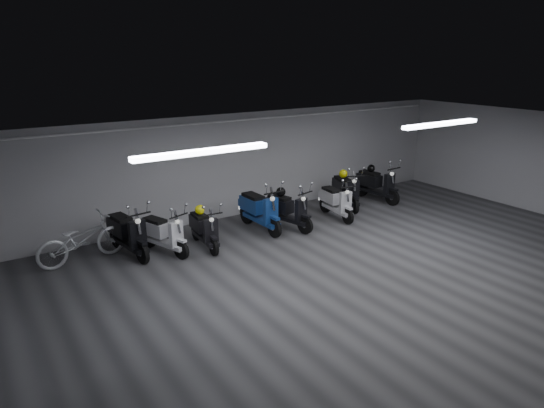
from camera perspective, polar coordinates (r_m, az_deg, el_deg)
floor at (r=9.84m, az=11.36°, el=-8.90°), size 14.00×10.00×0.01m
ceiling at (r=8.98m, az=12.42°, el=7.42°), size 14.00×10.00×0.01m
back_wall at (r=13.18m, az=-3.62°, el=4.63°), size 14.00×0.01×2.80m
fluor_strip_left at (r=8.07m, az=-8.18°, el=6.10°), size 2.40×0.18×0.08m
fluor_strip_right at (r=11.88m, az=19.27°, el=8.89°), size 2.40×0.18×0.08m
conduit at (r=12.89m, az=-3.53°, el=9.86°), size 13.60×0.05×0.05m
scooter_1 at (r=11.03m, az=-16.68°, el=-2.53°), size 0.89×1.90×1.36m
scooter_2 at (r=10.96m, az=-12.69°, el=-2.69°), size 1.07×1.74×1.23m
scooter_3 at (r=11.13m, az=-8.01°, el=-2.25°), size 0.63×1.62×1.19m
scooter_4 at (r=12.09m, az=-1.44°, el=0.04°), size 0.69×1.90×1.40m
scooter_5 at (r=12.23m, az=1.88°, el=-0.01°), size 0.97×1.82×1.29m
scooter_6 at (r=13.13m, az=7.62°, el=0.94°), size 0.75×1.71×1.23m
scooter_7 at (r=14.07m, az=8.74°, el=2.20°), size 1.12×1.88×1.33m
scooter_8 at (r=14.90m, az=12.27°, el=2.92°), size 0.76×1.88×1.37m
bicycle at (r=11.05m, az=-21.56°, el=-3.36°), size 1.98×0.95×1.23m
helmet_0 at (r=11.24m, az=-8.49°, el=-0.68°), size 0.23×0.23×0.23m
helmet_1 at (r=14.99m, az=11.60°, el=4.15°), size 0.23×0.23×0.23m
helmet_2 at (r=12.31m, az=1.05°, el=1.45°), size 0.24×0.24×0.24m
helmet_3 at (r=14.22m, az=8.39°, el=3.55°), size 0.25×0.25×0.25m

